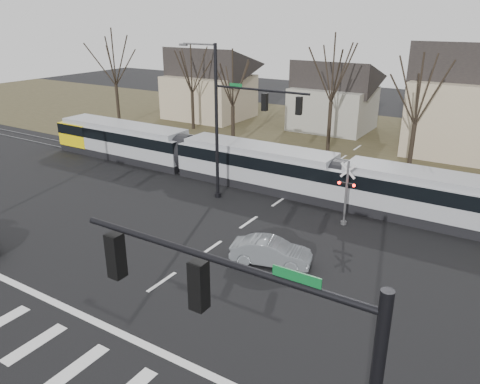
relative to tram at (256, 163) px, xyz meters
The scene contains 14 objects.
ground 16.37m from the tram, 79.31° to the right, with size 140.00×140.00×0.00m, color black.
grass_verge 16.37m from the tram, 79.31° to the left, with size 140.00×28.00×0.01m, color #38331E.
crosswalk 20.29m from the tram, 81.41° to the right, with size 27.00×2.60×0.01m.
stop_line 18.13m from the tram, 80.37° to the right, with size 28.00×0.35×0.01m, color silver.
lane_dashes 3.44m from the tram, ahead, with size 0.18×30.00×0.01m.
rail_pair 3.44m from the tram, ahead, with size 90.00×1.52×0.06m.
tram is the anchor object (origin of this frame).
sedan 11.76m from the tram, 55.98° to the right, with size 4.28×2.44×1.33m, color slate.
signal_pole_far 5.38m from the tram, 80.08° to the right, with size 9.28×0.44×10.20m.
rail_crossing_signal 8.64m from the tram, 21.79° to the right, with size 1.08×0.36×4.00m.
tree_row 11.68m from the tram, 63.34° to the left, with size 59.20×7.20×10.00m.
house_a 24.90m from the tram, 133.33° to the left, with size 9.72×8.64×8.60m.
house_b 20.23m from the tram, 95.65° to the left, with size 8.64×7.56×7.65m.
house_c 21.13m from the tram, 54.74° to the left, with size 10.80×8.64×10.10m.
Camera 1 is at (13.31, -12.28, 11.88)m, focal length 35.00 mm.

